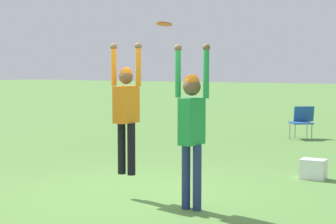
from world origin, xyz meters
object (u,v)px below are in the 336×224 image
Objects in this scene: person_defending at (192,122)px; cooler_box at (313,169)px; frisbee at (164,24)px; person_jumping at (126,106)px; camping_chair_2 at (302,120)px.

cooler_box is at bearing 170.89° from person_defending.
person_defending is 9.98× the size of frisbee.
person_jumping is 1.20m from person_defending.
frisbee reaches higher than person_jumping.
camping_chair_2 is at bearing 92.76° from frisbee.
camping_chair_2 is (-0.39, 8.19, -2.04)m from frisbee.
person_jumping is 2.23× the size of camping_chair_2.
person_defending is at bearing -106.50° from cooler_box.
person_defending is at bearing -90.00° from person_jumping.
camping_chair_2 is (0.25, 8.22, -0.86)m from person_jumping.
camping_chair_2 is at bearing 108.42° from cooler_box.
person_defending is at bearing -18.53° from frisbee.
camping_chair_2 reaches higher than cooler_box.
person_defending is 2.57× the size of camping_chair_2.
person_jumping reaches higher than cooler_box.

